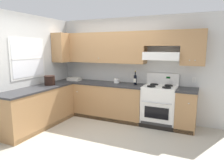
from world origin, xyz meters
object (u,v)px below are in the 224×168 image
Objects in this scene: stove at (159,105)px; wine_bottle at (135,79)px; bowl at (74,79)px; paper_towel_roll at (117,81)px; bucket at (50,80)px.

wine_bottle is at bearing 172.79° from stove.
bowl is (-1.74, -0.08, -0.11)m from wine_bottle.
wine_bottle reaches higher than stove.
paper_towel_roll is (1.23, 0.10, 0.03)m from bowl.
bucket is at bearing -153.56° from wine_bottle.
stove reaches higher than bucket.
paper_towel_roll is at bearing 34.83° from bucket.
stove is 2.68m from bucket.
wine_bottle is 2.57× the size of paper_towel_roll.
paper_towel_roll is (-1.13, 0.10, 0.49)m from stove.
bucket is at bearing -161.22° from stove.
stove is 3.53× the size of wine_bottle.
stove is 1.23m from paper_towel_roll.
wine_bottle reaches higher than bucket.
stove is 9.07× the size of paper_towel_roll.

